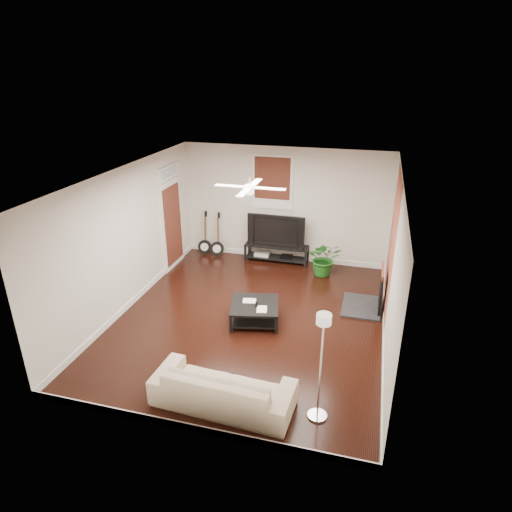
% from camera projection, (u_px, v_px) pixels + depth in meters
% --- Properties ---
extents(room, '(5.01, 6.01, 2.81)m').
position_uv_depth(room, '(250.00, 252.00, 8.09)').
color(room, black).
rests_on(room, ground).
extents(brick_accent, '(0.02, 2.20, 2.80)m').
position_uv_depth(brick_accent, '(392.00, 245.00, 8.37)').
color(brick_accent, '#9D4532').
rests_on(brick_accent, floor).
extents(fireplace, '(0.80, 1.10, 0.92)m').
position_uv_depth(fireplace, '(371.00, 288.00, 8.82)').
color(fireplace, black).
rests_on(fireplace, floor).
extents(window_back, '(1.00, 0.06, 1.30)m').
position_uv_depth(window_back, '(272.00, 182.00, 10.57)').
color(window_back, '#3C1A10').
rests_on(window_back, wall_back).
extents(door_left, '(0.08, 1.00, 2.50)m').
position_uv_depth(door_left, '(172.00, 217.00, 10.43)').
color(door_left, white).
rests_on(door_left, wall_left).
extents(tv_stand, '(1.56, 0.42, 0.44)m').
position_uv_depth(tv_stand, '(277.00, 253.00, 11.05)').
color(tv_stand, black).
rests_on(tv_stand, floor).
extents(tv, '(1.40, 0.18, 0.81)m').
position_uv_depth(tv, '(277.00, 229.00, 10.82)').
color(tv, black).
rests_on(tv, tv_stand).
extents(coffee_table, '(1.05, 1.05, 0.37)m').
position_uv_depth(coffee_table, '(255.00, 313.00, 8.48)').
color(coffee_table, black).
rests_on(coffee_table, floor).
extents(sofa, '(2.08, 0.91, 0.60)m').
position_uv_depth(sofa, '(223.00, 387.00, 6.36)').
color(sofa, tan).
rests_on(sofa, floor).
extents(floor_lamp, '(0.29, 0.29, 1.66)m').
position_uv_depth(floor_lamp, '(321.00, 368.00, 5.91)').
color(floor_lamp, silver).
rests_on(floor_lamp, floor).
extents(potted_plant, '(0.86, 0.78, 0.84)m').
position_uv_depth(potted_plant, '(324.00, 258.00, 10.26)').
color(potted_plant, '#1C5F1B').
rests_on(potted_plant, floor).
extents(guitar_left, '(0.38, 0.30, 1.13)m').
position_uv_depth(guitar_left, '(204.00, 234.00, 11.35)').
color(guitar_left, black).
rests_on(guitar_left, floor).
extents(guitar_right, '(0.40, 0.33, 1.13)m').
position_uv_depth(guitar_right, '(217.00, 235.00, 11.23)').
color(guitar_right, black).
rests_on(guitar_right, floor).
extents(ceiling_fan, '(1.24, 1.24, 0.32)m').
position_uv_depth(ceiling_fan, '(250.00, 187.00, 7.61)').
color(ceiling_fan, white).
rests_on(ceiling_fan, ceiling).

